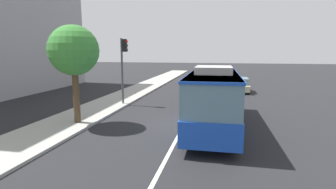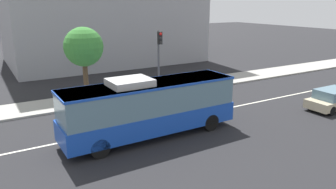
{
  "view_description": "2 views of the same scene",
  "coord_description": "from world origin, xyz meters",
  "px_view_note": "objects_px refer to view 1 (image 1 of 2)",
  "views": [
    {
      "loc": [
        -14.63,
        -2.07,
        4.23
      ],
      "look_at": [
        -0.06,
        0.99,
        1.73
      ],
      "focal_mm": 27.72,
      "sensor_mm": 36.0,
      "label": 1
    },
    {
      "loc": [
        -7.82,
        -16.79,
        7.3
      ],
      "look_at": [
        2.41,
        0.69,
        1.52
      ],
      "focal_mm": 34.5,
      "sensor_mm": 36.0,
      "label": 2
    }
  ],
  "objects_px": {
    "transit_bus": "(213,95)",
    "traffic_light_near_corner": "(124,60)",
    "street_tree_kerbside_centre": "(74,51)",
    "sedan_beige": "(239,85)"
  },
  "relations": [
    {
      "from": "transit_bus",
      "to": "traffic_light_near_corner",
      "type": "bearing_deg",
      "value": 56.75
    },
    {
      "from": "traffic_light_near_corner",
      "to": "street_tree_kerbside_centre",
      "type": "relative_size",
      "value": 0.92
    },
    {
      "from": "street_tree_kerbside_centre",
      "to": "traffic_light_near_corner",
      "type": "bearing_deg",
      "value": -6.51
    },
    {
      "from": "transit_bus",
      "to": "traffic_light_near_corner",
      "type": "distance_m",
      "value": 8.52
    },
    {
      "from": "sedan_beige",
      "to": "street_tree_kerbside_centre",
      "type": "height_order",
      "value": "street_tree_kerbside_centre"
    },
    {
      "from": "transit_bus",
      "to": "street_tree_kerbside_centre",
      "type": "bearing_deg",
      "value": 98.83
    },
    {
      "from": "traffic_light_near_corner",
      "to": "street_tree_kerbside_centre",
      "type": "height_order",
      "value": "street_tree_kerbside_centre"
    },
    {
      "from": "sedan_beige",
      "to": "traffic_light_near_corner",
      "type": "relative_size",
      "value": 0.87
    },
    {
      "from": "sedan_beige",
      "to": "street_tree_kerbside_centre",
      "type": "bearing_deg",
      "value": 146.17
    },
    {
      "from": "sedan_beige",
      "to": "traffic_light_near_corner",
      "type": "xyz_separation_m",
      "value": [
        -9.01,
        9.31,
        2.84
      ]
    }
  ]
}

